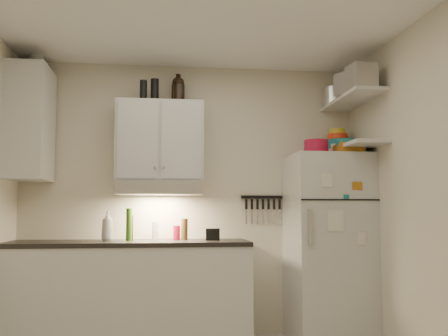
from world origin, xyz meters
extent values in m
cube|color=white|center=(0.00, 0.00, 2.61)|extent=(3.20, 3.00, 0.02)
cube|color=beige|center=(0.00, 1.51, 1.30)|extent=(3.20, 0.02, 2.60)
cube|color=beige|center=(1.61, 0.00, 1.30)|extent=(0.02, 3.00, 2.60)
cube|color=silver|center=(-0.55, 1.20, 0.44)|extent=(2.10, 0.60, 0.88)
cube|color=black|center=(-0.55, 1.20, 0.90)|extent=(2.10, 0.62, 0.04)
cube|color=silver|center=(-0.30, 1.33, 1.83)|extent=(0.80, 0.33, 0.75)
cube|color=silver|center=(-1.44, 1.20, 1.95)|extent=(0.33, 0.55, 1.00)
cube|color=silver|center=(-0.30, 1.27, 1.39)|extent=(0.76, 0.46, 0.12)
cube|color=silver|center=(1.25, 1.16, 0.85)|extent=(0.70, 0.68, 1.70)
cube|color=silver|center=(1.45, 1.02, 2.20)|extent=(0.30, 0.95, 0.03)
cube|color=silver|center=(1.45, 1.02, 1.76)|extent=(0.30, 0.95, 0.03)
cube|color=black|center=(0.70, 1.49, 1.32)|extent=(0.42, 0.02, 0.03)
cylinder|color=#A71333|center=(1.12, 1.07, 1.76)|extent=(0.23, 0.23, 0.13)
cube|color=#B46A16|center=(1.40, 0.99, 1.74)|extent=(0.23, 0.28, 0.09)
cylinder|color=silver|center=(1.32, 1.15, 1.75)|extent=(0.08, 0.08, 0.11)
cylinder|color=silver|center=(1.41, 1.36, 2.30)|extent=(0.30, 0.30, 0.18)
cube|color=#AAAAAD|center=(1.38, 0.91, 2.31)|extent=(0.25, 0.24, 0.20)
cube|color=#AAAAAD|center=(1.39, 0.65, 2.32)|extent=(0.23, 0.23, 0.20)
cylinder|color=#156E78|center=(1.44, 1.34, 1.83)|extent=(0.25, 0.25, 0.10)
cylinder|color=#EE3A16|center=(1.43, 1.37, 1.91)|extent=(0.20, 0.20, 0.06)
cylinder|color=gold|center=(1.43, 1.37, 1.96)|extent=(0.16, 0.16, 0.05)
cylinder|color=#156E78|center=(1.39, 0.99, 1.80)|extent=(0.27, 0.27, 0.05)
cylinder|color=black|center=(-0.35, 1.32, 2.31)|extent=(0.09, 0.09, 0.22)
cylinder|color=black|center=(-0.46, 1.27, 2.29)|extent=(0.08, 0.08, 0.19)
cylinder|color=silver|center=(-1.43, 1.33, 2.54)|extent=(0.17, 0.17, 0.18)
imported|color=silver|center=(-0.75, 1.24, 1.07)|extent=(0.13, 0.13, 0.30)
cylinder|color=brown|center=(-0.07, 1.28, 1.02)|extent=(0.06, 0.06, 0.19)
cylinder|color=#356218|center=(-0.56, 1.20, 1.06)|extent=(0.06, 0.06, 0.29)
cylinder|color=black|center=(-0.55, 1.23, 1.03)|extent=(0.06, 0.06, 0.23)
cylinder|color=silver|center=(-0.33, 1.35, 1.00)|extent=(0.07, 0.07, 0.16)
cylinder|color=#A71333|center=(-0.14, 1.32, 0.99)|extent=(0.08, 0.08, 0.13)
cube|color=black|center=(0.18, 1.20, 0.97)|extent=(0.13, 0.10, 0.11)
camera|label=1|loc=(-0.27, -3.31, 1.18)|focal=40.00mm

